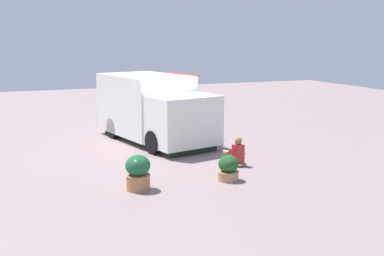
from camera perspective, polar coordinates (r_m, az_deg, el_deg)
name	(u,v)px	position (r m, az deg, el deg)	size (l,w,h in m)	color
ground_plane	(173,147)	(15.71, -2.33, -2.37)	(40.00, 40.00, 0.00)	gray
food_truck	(154,110)	(16.58, -4.68, 2.18)	(3.37, 5.37, 2.31)	white
person_customer	(237,155)	(13.46, 5.49, -3.27)	(0.68, 0.76, 0.84)	#746454
planter_flowering_near	(228,168)	(12.05, 4.45, -4.90)	(0.55, 0.55, 0.66)	#AB7C54
planter_flowering_far	(138,172)	(11.33, -6.60, -5.37)	(0.60, 0.60, 0.86)	#B27549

